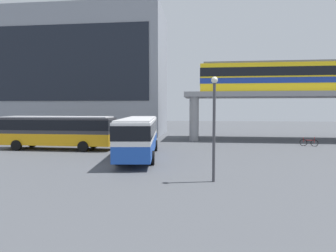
% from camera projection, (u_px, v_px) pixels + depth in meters
% --- Properties ---
extents(ground_plane, '(120.00, 120.00, 0.00)m').
position_uv_depth(ground_plane, '(146.00, 147.00, 29.48)').
color(ground_plane, '#47494F').
extents(station_building, '(24.30, 10.42, 18.61)m').
position_uv_depth(station_building, '(86.00, 74.00, 44.35)').
color(station_building, gray).
rests_on(station_building, ground_plane).
extents(elevated_platform, '(27.45, 7.41, 5.98)m').
position_uv_depth(elevated_platform, '(294.00, 99.00, 35.91)').
color(elevated_platform, gray).
rests_on(elevated_platform, ground_plane).
extents(train, '(21.10, 2.96, 3.84)m').
position_uv_depth(train, '(284.00, 77.00, 35.88)').
color(train, yellow).
rests_on(train, elevated_platform).
extents(bus_main, '(3.82, 11.26, 3.22)m').
position_uv_depth(bus_main, '(139.00, 133.00, 23.18)').
color(bus_main, '#1E4CB2').
rests_on(bus_main, ground_plane).
extents(bus_secondary, '(11.07, 2.87, 3.22)m').
position_uv_depth(bus_secondary, '(58.00, 129.00, 27.63)').
color(bus_secondary, orange).
rests_on(bus_secondary, ground_plane).
extents(bicycle_red, '(1.69, 0.69, 1.04)m').
position_uv_depth(bicycle_red, '(309.00, 143.00, 30.16)').
color(bicycle_red, black).
rests_on(bicycle_red, ground_plane).
extents(lamp_post, '(0.36, 0.36, 5.70)m').
position_uv_depth(lamp_post, '(214.00, 120.00, 15.38)').
color(lamp_post, '#3F3F44').
rests_on(lamp_post, ground_plane).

